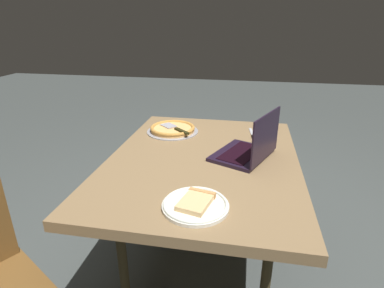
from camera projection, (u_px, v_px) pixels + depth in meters
ground_plane at (202, 263)px, 1.87m from camera, size 12.00×12.00×0.00m
dining_table at (203, 167)px, 1.62m from camera, size 1.29×0.96×0.70m
laptop at (249, 149)px, 1.57m from camera, size 0.39×0.35×0.25m
pizza_plate at (196, 204)px, 1.17m from camera, size 0.26×0.26×0.04m
pizza_tray at (173, 129)px, 1.95m from camera, size 0.32×0.32×0.04m
table_knife at (253, 136)px, 1.88m from camera, size 0.23×0.05×0.01m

